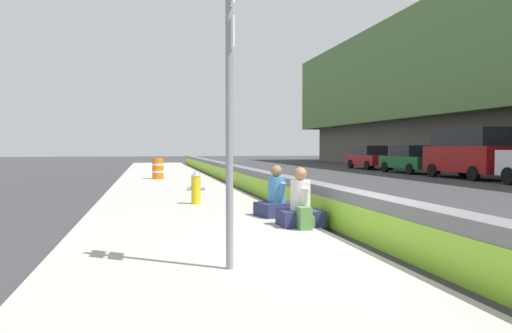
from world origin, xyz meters
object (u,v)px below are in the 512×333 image
at_px(seated_person_middle, 276,200).
at_px(seated_person_foreground, 300,207).
at_px(fire_hydrant, 196,187).
at_px(route_sign_post, 230,96).
at_px(parked_car_midline, 410,159).
at_px(parked_car_fourth, 469,152).
at_px(parked_car_far, 370,157).
at_px(backpack, 304,218).
at_px(construction_barrel, 158,168).

bearing_deg(seated_person_middle, seated_person_foreground, -175.30).
bearing_deg(seated_person_middle, fire_hydrant, 28.96).
xyz_separation_m(route_sign_post, parked_car_midline, (21.77, -14.75, -1.35)).
height_order(route_sign_post, seated_person_middle, route_sign_post).
height_order(fire_hydrant, seated_person_middle, seated_person_middle).
distance_m(seated_person_foreground, parked_car_fourth, 18.71).
distance_m(parked_car_midline, parked_car_far, 5.80).
xyz_separation_m(backpack, parked_car_fourth, (13.75, -13.13, 1.02)).
bearing_deg(backpack, construction_barrel, 8.76).
height_order(route_sign_post, parked_car_far, route_sign_post).
distance_m(route_sign_post, parked_car_fourth, 22.10).
bearing_deg(seated_person_foreground, parked_car_fourth, -44.44).
bearing_deg(backpack, parked_car_far, -27.59).
bearing_deg(parked_car_far, backpack, 152.41).
xyz_separation_m(seated_person_foreground, parked_car_midline, (18.81, -12.93, 0.38)).
bearing_deg(backpack, parked_car_midline, -34.04).
distance_m(fire_hydrant, parked_car_midline, 20.74).
distance_m(route_sign_post, fire_hydrant, 7.13).
bearing_deg(seated_person_middle, construction_barrel, 9.65).
height_order(construction_barrel, parked_car_midline, parked_car_midline).
height_order(route_sign_post, backpack, route_sign_post).
relative_size(seated_person_foreground, parked_car_far, 0.24).
xyz_separation_m(seated_person_middle, parked_car_fourth, (12.00, -13.19, 0.87)).
bearing_deg(seated_person_middle, parked_car_far, -29.45).
height_order(seated_person_foreground, parked_car_fourth, parked_car_fourth).
bearing_deg(parked_car_midline, fire_hydrant, 135.64).
bearing_deg(backpack, parked_car_fourth, -43.68).
height_order(route_sign_post, construction_barrel, route_sign_post).
bearing_deg(fire_hydrant, construction_barrel, 4.19).
relative_size(fire_hydrant, seated_person_middle, 0.81).
bearing_deg(parked_car_fourth, seated_person_middle, 132.29).
height_order(seated_person_middle, parked_car_far, parked_car_far).
height_order(fire_hydrant, parked_car_far, parked_car_far).
bearing_deg(seated_person_foreground, parked_car_far, -27.89).
relative_size(construction_barrel, parked_car_midline, 0.21).
height_order(parked_car_midline, parked_car_far, same).
xyz_separation_m(route_sign_post, seated_person_middle, (4.30, -1.70, -1.73)).
relative_size(route_sign_post, parked_car_fourth, 0.70).
xyz_separation_m(backpack, construction_barrel, (14.84, 2.29, 0.28)).
relative_size(seated_person_middle, backpack, 2.71).
relative_size(fire_hydrant, seated_person_foreground, 0.80).
bearing_deg(fire_hydrant, route_sign_post, 177.98).
bearing_deg(parked_car_far, construction_barrel, 123.52).
bearing_deg(parked_car_midline, parked_car_far, -0.90).
distance_m(seated_person_middle, parked_car_fourth, 17.86).
relative_size(route_sign_post, parked_car_far, 0.80).
height_order(seated_person_foreground, parked_car_midline, parked_car_midline).
bearing_deg(parked_car_fourth, parked_car_far, 0.31).
bearing_deg(parked_car_far, parked_car_fourth, -179.69).
height_order(route_sign_post, seated_person_foreground, route_sign_post).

